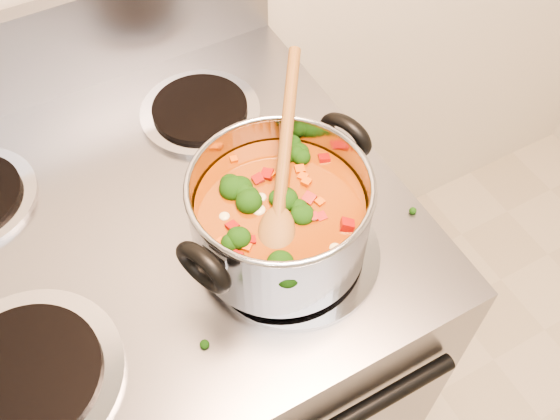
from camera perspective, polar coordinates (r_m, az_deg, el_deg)
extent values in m
cube|color=gray|center=(1.29, -9.79, -13.20)|extent=(0.77, 0.67, 0.92)
cube|color=gray|center=(1.06, -20.66, 13.35)|extent=(0.77, 0.03, 0.16)
cylinder|color=#A5A5AD|center=(0.82, -22.18, -14.00)|extent=(0.23, 0.23, 0.01)
cylinder|color=black|center=(0.81, -22.36, -13.78)|extent=(0.18, 0.18, 0.01)
cylinder|color=#A5A5AD|center=(0.84, 1.26, -3.88)|extent=(0.23, 0.23, 0.01)
cylinder|color=black|center=(0.84, 1.27, -3.58)|extent=(0.18, 0.18, 0.01)
cylinder|color=#A5A5AD|center=(1.02, -7.30, 8.88)|extent=(0.19, 0.19, 0.01)
cylinder|color=black|center=(1.01, -7.34, 9.20)|extent=(0.15, 0.15, 0.01)
cylinder|color=#A3A3AB|center=(0.78, 0.00, -0.47)|extent=(0.23, 0.23, 0.12)
torus|color=#A3A3AB|center=(0.74, 0.00, 2.32)|extent=(0.23, 0.23, 0.01)
cylinder|color=#8E450C|center=(0.80, 0.00, -1.24)|extent=(0.21, 0.21, 0.09)
torus|color=black|center=(0.70, -7.01, -5.23)|extent=(0.05, 0.08, 0.08)
torus|color=black|center=(0.82, 6.00, 6.80)|extent=(0.05, 0.08, 0.08)
ellipsoid|color=black|center=(0.73, -5.47, -3.17)|extent=(0.04, 0.04, 0.03)
ellipsoid|color=black|center=(0.72, -3.33, -4.09)|extent=(0.04, 0.04, 0.03)
ellipsoid|color=black|center=(0.76, 2.64, 0.48)|extent=(0.04, 0.04, 0.03)
ellipsoid|color=black|center=(0.78, -0.74, 2.53)|extent=(0.04, 0.04, 0.03)
ellipsoid|color=black|center=(0.77, 0.51, 0.69)|extent=(0.04, 0.04, 0.03)
ellipsoid|color=black|center=(0.76, 3.04, -0.10)|extent=(0.04, 0.04, 0.03)
ellipsoid|color=black|center=(0.75, -6.43, -1.36)|extent=(0.04, 0.04, 0.03)
ellipsoid|color=black|center=(0.76, 2.80, -0.03)|extent=(0.04, 0.04, 0.03)
ellipsoid|color=maroon|center=(0.81, -2.99, 4.36)|extent=(0.01, 0.01, 0.01)
ellipsoid|color=maroon|center=(0.76, -3.33, 0.13)|extent=(0.01, 0.01, 0.01)
ellipsoid|color=maroon|center=(0.77, 6.27, 0.30)|extent=(0.01, 0.01, 0.01)
ellipsoid|color=maroon|center=(0.72, 1.15, -3.91)|extent=(0.01, 0.01, 0.01)
ellipsoid|color=maroon|center=(0.77, -0.67, 1.28)|extent=(0.01, 0.01, 0.01)
ellipsoid|color=maroon|center=(0.78, -4.03, 2.30)|extent=(0.01, 0.01, 0.01)
ellipsoid|color=maroon|center=(0.78, -2.41, 1.65)|extent=(0.01, 0.01, 0.01)
ellipsoid|color=maroon|center=(0.78, -2.51, 1.80)|extent=(0.01, 0.01, 0.01)
ellipsoid|color=maroon|center=(0.72, -1.73, -4.83)|extent=(0.01, 0.01, 0.01)
ellipsoid|color=maroon|center=(0.80, -0.97, 3.62)|extent=(0.01, 0.01, 0.01)
ellipsoid|color=#CF4F0B|center=(0.81, -3.17, 4.52)|extent=(0.01, 0.01, 0.01)
ellipsoid|color=#CF4F0B|center=(0.80, 4.52, 3.47)|extent=(0.01, 0.01, 0.01)
ellipsoid|color=#CF4F0B|center=(0.80, -5.20, 3.66)|extent=(0.01, 0.01, 0.01)
ellipsoid|color=#CF4F0B|center=(0.80, -5.14, 3.54)|extent=(0.01, 0.01, 0.01)
ellipsoid|color=#CF4F0B|center=(0.72, 3.73, -4.07)|extent=(0.01, 0.01, 0.01)
ellipsoid|color=#CF4F0B|center=(0.76, -3.46, -0.34)|extent=(0.01, 0.01, 0.01)
ellipsoid|color=#CF4F0B|center=(0.79, -1.68, 2.76)|extent=(0.01, 0.01, 0.01)
ellipsoid|color=#CF4F0B|center=(0.75, -1.36, -0.83)|extent=(0.01, 0.01, 0.01)
ellipsoid|color=#CF4F0B|center=(0.80, 0.16, 3.62)|extent=(0.01, 0.01, 0.01)
ellipsoid|color=beige|center=(0.73, 4.24, -3.97)|extent=(0.02, 0.02, 0.01)
ellipsoid|color=beige|center=(0.76, 0.14, -0.18)|extent=(0.02, 0.02, 0.01)
ellipsoid|color=beige|center=(0.74, 4.26, -1.78)|extent=(0.02, 0.02, 0.01)
ellipsoid|color=beige|center=(0.76, 0.91, -0.07)|extent=(0.02, 0.02, 0.01)
ellipsoid|color=beige|center=(0.81, -0.75, 4.46)|extent=(0.02, 0.02, 0.01)
ellipsoid|color=brown|center=(0.74, -0.34, -2.25)|extent=(0.08, 0.09, 0.04)
cylinder|color=brown|center=(0.79, 0.57, 6.72)|extent=(0.16, 0.22, 0.09)
ellipsoid|color=black|center=(0.90, -9.35, 0.64)|extent=(0.01, 0.01, 0.01)
ellipsoid|color=black|center=(0.77, 4.75, -14.01)|extent=(0.01, 0.01, 0.01)
ellipsoid|color=black|center=(0.89, -7.96, -0.50)|extent=(0.01, 0.01, 0.01)
ellipsoid|color=black|center=(0.77, 3.15, -14.10)|extent=(0.01, 0.01, 0.01)
ellipsoid|color=black|center=(0.94, 3.17, 4.55)|extent=(0.01, 0.01, 0.01)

